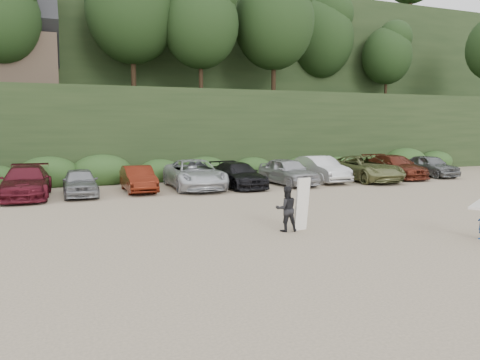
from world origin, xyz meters
name	(u,v)px	position (x,y,z in m)	size (l,w,h in m)	color
ground	(306,222)	(0.00, 0.00, 0.00)	(120.00, 120.00, 0.00)	tan
hillside_backdrop	(133,52)	(-0.26, 35.93, 11.22)	(90.00, 41.50, 28.00)	black
parked_cars	(205,175)	(-0.71, 10.08, 0.77)	(36.34, 6.47, 1.63)	#99999E
adult_surfer	(288,208)	(-1.37, -1.13, 0.78)	(1.24, 0.70, 1.82)	black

